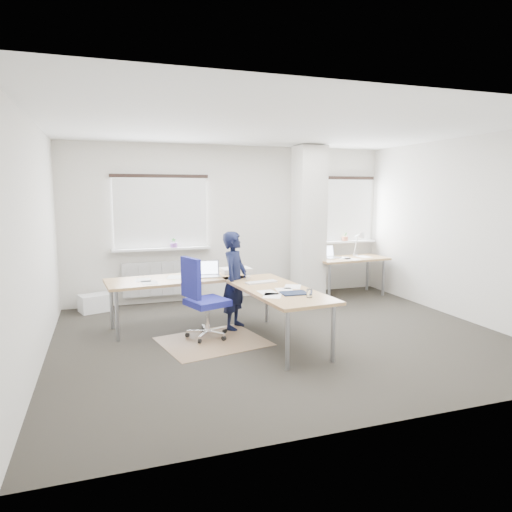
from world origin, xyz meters
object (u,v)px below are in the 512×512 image
object	(u,v)px
desk_main	(227,285)
desk_side	(350,260)
task_chair	(205,316)
person	(235,280)

from	to	relation	value
desk_main	desk_side	world-z (taller)	desk_side
task_chair	person	world-z (taller)	person
desk_main	task_chair	world-z (taller)	task_chair
desk_side	person	size ratio (longest dim) A/B	1.02
desk_side	person	bearing A→B (deg)	-157.58
desk_side	desk_main	bearing A→B (deg)	-155.55
task_chair	person	xyz separation A→B (m)	(0.51, 0.31, 0.39)
task_chair	person	bearing A→B (deg)	12.36
desk_side	task_chair	bearing A→B (deg)	-156.78
person	task_chair	bearing A→B (deg)	157.61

